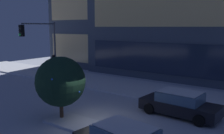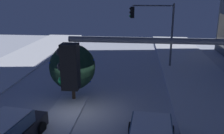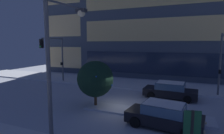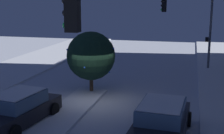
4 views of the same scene
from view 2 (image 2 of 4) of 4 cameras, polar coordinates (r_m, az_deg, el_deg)
The scene contains 6 objects.
ground at distance 15.06m, azimuth -8.12°, elevation -9.83°, with size 52.00×52.00×0.00m, color silver.
curb_strip_far at distance 15.36m, azimuth 24.00°, elevation -10.35°, with size 52.00×5.20×0.14m, color silver.
median_strip at distance 13.01m, azimuth -13.48°, elevation -14.32°, with size 9.00×1.80×0.14m, color silver.
traffic_light_corner_far_left at distance 23.04m, azimuth 9.90°, elevation 9.65°, with size 0.32×3.99×5.79m.
traffic_light_corner_far_right at distance 5.69m, azimuth 17.14°, elevation -10.82°, with size 0.32×4.78×5.95m.
decorated_tree_median at distance 15.62m, azimuth -9.06°, elevation -0.00°, with size 2.85×2.85×3.68m.
Camera 2 is at (13.04, 3.53, 6.66)m, focal length 39.88 mm.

